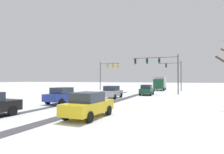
{
  "coord_description": "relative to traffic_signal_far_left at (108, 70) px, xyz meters",
  "views": [
    {
      "loc": [
        10.49,
        -6.12,
        2.42
      ],
      "look_at": [
        0.0,
        19.75,
        2.8
      ],
      "focal_mm": 30.62,
      "sensor_mm": 36.0,
      "label": 1
    }
  ],
  "objects": [
    {
      "name": "sidewalk_kerb_right",
      "position": [
        17.19,
        -21.53,
        -4.69
      ],
      "size": [
        4.0,
        31.03,
        0.12
      ],
      "primitive_type": "cube",
      "color": "white",
      "rests_on": "ground"
    },
    {
      "name": "traffic_signal_near_right",
      "position": [
        12.81,
        -8.14,
        0.09
      ],
      "size": [
        7.45,
        0.61,
        6.5
      ],
      "color": "#47474C",
      "rests_on": "ground"
    },
    {
      "name": "car_dark_green_lead",
      "position": [
        11.24,
        -10.48,
        -3.93
      ],
      "size": [
        1.94,
        4.16,
        1.62
      ],
      "color": "#194C2D",
      "rests_on": "ground"
    },
    {
      "name": "car_silver_second",
      "position": [
        8.21,
        -17.61,
        -3.93
      ],
      "size": [
        1.94,
        4.15,
        1.62
      ],
      "color": "#B7BABF",
      "rests_on": "ground"
    },
    {
      "name": "traffic_signal_far_right",
      "position": [
        14.59,
        3.98,
        -0.41
      ],
      "size": [
        4.6,
        0.38,
        6.5
      ],
      "color": "#47474C",
      "rests_on": "ground"
    },
    {
      "name": "car_yellow_cab_fourth",
      "position": [
        11.47,
        -29.63,
        -3.93
      ],
      "size": [
        1.93,
        4.15,
        1.62
      ],
      "color": "yellow",
      "rests_on": "ground"
    },
    {
      "name": "box_truck_delivery",
      "position": [
        11.21,
        4.48,
        -3.11
      ],
      "size": [
        2.5,
        7.47,
        3.02
      ],
      "color": "#194C2D",
      "rests_on": "ground"
    },
    {
      "name": "traffic_signal_far_left",
      "position": [
        0.0,
        0.0,
        0.0
      ],
      "size": [
        4.78,
        0.39,
        6.5
      ],
      "color": "#47474C",
      "rests_on": "ground"
    },
    {
      "name": "wheel_track_right_lane",
      "position": [
        9.79,
        -20.12,
        -4.74
      ],
      "size": [
        1.0,
        31.03,
        0.01
      ],
      "primitive_type": "cube",
      "color": "#424247",
      "rests_on": "ground"
    },
    {
      "name": "wheel_track_left_lane",
      "position": [
        6.15,
        -20.12,
        -4.74
      ],
      "size": [
        0.8,
        31.03,
        0.01
      ],
      "primitive_type": "cube",
      "color": "#424247",
      "rests_on": "ground"
    },
    {
      "name": "car_blue_third",
      "position": [
        5.4,
        -24.13,
        -3.93
      ],
      "size": [
        1.95,
        4.16,
        1.62
      ],
      "color": "#233899",
      "rests_on": "ground"
    }
  ]
}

